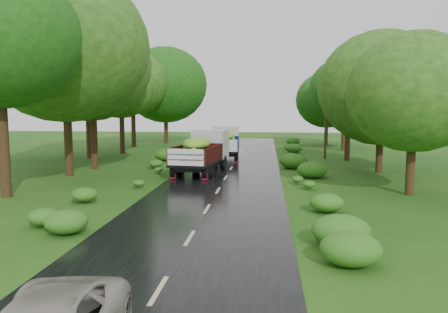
# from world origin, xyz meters

# --- Properties ---
(ground) EXTENTS (120.00, 120.00, 0.00)m
(ground) POSITION_xyz_m (0.00, 0.00, 0.00)
(ground) COLOR #13410D
(ground) RESTS_ON ground
(road) EXTENTS (6.50, 80.00, 0.02)m
(road) POSITION_xyz_m (0.00, 5.00, 0.01)
(road) COLOR black
(road) RESTS_ON ground
(road_lines) EXTENTS (0.12, 69.60, 0.00)m
(road_lines) POSITION_xyz_m (0.00, 6.00, 0.02)
(road_lines) COLOR #BFB78C
(road_lines) RESTS_ON road
(truck_near) EXTENTS (3.00, 6.47, 2.62)m
(truck_near) POSITION_xyz_m (-1.62, 13.71, 1.48)
(truck_near) COLOR black
(truck_near) RESTS_ON ground
(truck_far) EXTENTS (2.46, 6.15, 2.54)m
(truck_far) POSITION_xyz_m (-0.94, 21.70, 1.44)
(truck_far) COLOR black
(truck_far) RESTS_ON ground
(utility_pole) EXTENTS (1.25, 0.49, 7.34)m
(utility_pole) POSITION_xyz_m (7.08, 22.35, 3.78)
(utility_pole) COLOR #382616
(utility_pole) RESTS_ON ground
(trees_left) EXTENTS (7.12, 35.00, 9.72)m
(trees_left) POSITION_xyz_m (-10.30, 21.31, 6.95)
(trees_left) COLOR black
(trees_left) RESTS_ON ground
(trees_right) EXTENTS (4.51, 31.65, 7.49)m
(trees_right) POSITION_xyz_m (9.28, 22.04, 5.18)
(trees_right) COLOR black
(trees_right) RESTS_ON ground
(shrubs) EXTENTS (11.90, 44.00, 0.70)m
(shrubs) POSITION_xyz_m (0.00, 14.00, 0.35)
(shrubs) COLOR #276B19
(shrubs) RESTS_ON ground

